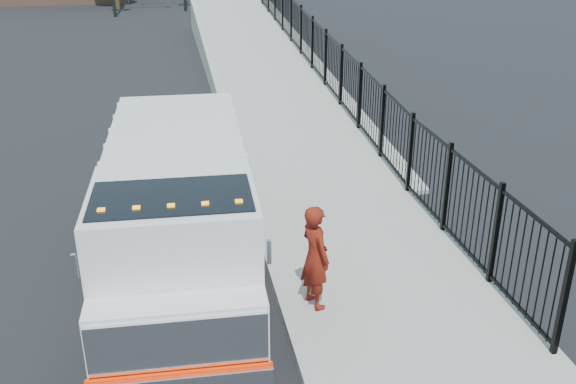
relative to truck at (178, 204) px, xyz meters
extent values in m
plane|color=black|center=(1.65, -1.37, -1.43)|extent=(120.00, 120.00, 0.00)
cube|color=#9E998E|center=(3.58, -3.37, -1.37)|extent=(3.55, 12.00, 0.12)
cube|color=#9E998E|center=(3.78, 14.63, -1.43)|extent=(3.95, 24.06, 3.19)
cube|color=black|center=(5.20, 10.63, -0.53)|extent=(0.10, 28.00, 1.80)
cube|color=black|center=(0.01, 0.37, -0.89)|extent=(1.21, 6.66, 0.21)
cube|color=white|center=(-0.07, -1.87, 0.09)|extent=(2.37, 2.22, 1.95)
cube|color=white|center=(-0.11, -3.09, -0.40)|extent=(2.31, 0.76, 0.97)
cube|color=silver|center=(-0.12, -3.45, -0.40)|extent=(2.24, 0.16, 0.83)
cube|color=silver|center=(-0.12, -3.53, -0.89)|extent=(2.34, 0.26, 0.27)
cube|color=#FF2800|center=(-0.12, -3.53, -0.74)|extent=(2.34, 0.13, 0.06)
cube|color=black|center=(-0.07, -2.11, 0.67)|extent=(2.19, 1.34, 0.83)
cube|color=white|center=(0.06, 1.64, 0.09)|extent=(2.48, 4.17, 1.66)
cube|color=silver|center=(-1.32, -2.80, 0.52)|extent=(0.06, 0.06, 0.34)
cube|color=silver|center=(1.12, -2.89, 0.52)|extent=(0.06, 0.06, 0.34)
cube|color=orange|center=(-0.96, -2.42, 1.08)|extent=(0.10, 0.08, 0.06)
cube|color=orange|center=(-0.53, -2.44, 1.08)|extent=(0.10, 0.08, 0.06)
cube|color=orange|center=(-0.09, -2.45, 1.08)|extent=(0.10, 0.08, 0.06)
cube|color=orange|center=(0.35, -2.47, 1.08)|extent=(0.10, 0.08, 0.06)
cube|color=orange|center=(0.79, -2.48, 1.08)|extent=(0.10, 0.08, 0.06)
cylinder|color=black|center=(-1.11, -2.51, -0.94)|extent=(0.35, 0.99, 0.97)
cylinder|color=black|center=(0.93, -2.59, -0.94)|extent=(0.35, 0.99, 0.97)
cylinder|color=black|center=(-0.94, 2.26, -0.94)|extent=(0.35, 0.99, 0.97)
cylinder|color=black|center=(1.10, 2.19, -0.94)|extent=(0.35, 0.99, 0.97)
cylinder|color=black|center=(-0.91, 3.33, -0.94)|extent=(0.35, 0.99, 0.97)
cylinder|color=black|center=(1.14, 3.26, -0.94)|extent=(0.35, 0.99, 0.97)
imported|color=maroon|center=(2.07, -1.49, -0.43)|extent=(0.61, 0.74, 1.76)
camera|label=1|loc=(0.00, -10.10, 4.58)|focal=40.00mm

